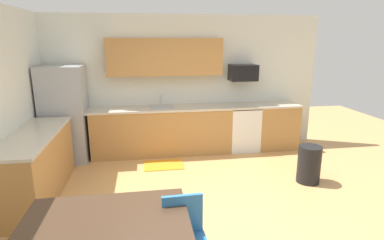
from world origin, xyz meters
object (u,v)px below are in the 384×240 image
object	(u,v)px
refrigerator	(65,114)
microwave	(243,73)
oven_range	(242,128)
trash_bin	(309,164)
chair_near_table	(184,236)
dining_table	(106,225)

from	to	relation	value
refrigerator	microwave	xyz separation A→B (m)	(3.44, 0.18, 0.69)
refrigerator	oven_range	bearing A→B (deg)	1.33
trash_bin	refrigerator	bearing A→B (deg)	158.04
refrigerator	oven_range	xyz separation A→B (m)	(3.44, 0.08, -0.43)
microwave	chair_near_table	size ratio (longest dim) A/B	0.64
microwave	dining_table	distance (m)	4.42
dining_table	chair_near_table	distance (m)	0.70
refrigerator	microwave	bearing A→B (deg)	2.99
microwave	dining_table	size ratio (longest dim) A/B	0.39
oven_range	refrigerator	bearing A→B (deg)	-178.67
trash_bin	chair_near_table	bearing A→B (deg)	-140.82
oven_range	dining_table	distance (m)	4.26
oven_range	chair_near_table	distance (m)	3.90
oven_range	trash_bin	world-z (taller)	oven_range
refrigerator	dining_table	xyz separation A→B (m)	(1.09, -3.46, -0.19)
refrigerator	chair_near_table	xyz separation A→B (m)	(1.76, -3.44, -0.38)
refrigerator	chair_near_table	distance (m)	3.88
refrigerator	chair_near_table	size ratio (longest dim) A/B	2.08
refrigerator	trash_bin	world-z (taller)	refrigerator
oven_range	microwave	bearing A→B (deg)	90.00
dining_table	chair_near_table	xyz separation A→B (m)	(0.67, 0.02, -0.19)
oven_range	microwave	size ratio (longest dim) A/B	1.69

